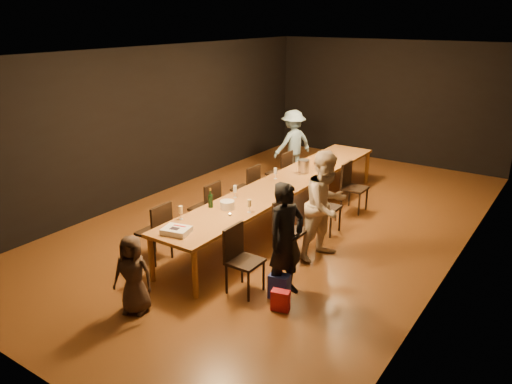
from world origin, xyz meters
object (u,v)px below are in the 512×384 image
Objects in this scene: chair_left_2 at (245,188)px; champagne_bottle at (210,198)px; chair_right_3 at (355,188)px; chair_left_3 at (279,173)px; woman_tan at (326,206)px; table at (284,185)px; chair_left_0 at (154,231)px; plate_stack at (227,205)px; chair_right_1 at (291,230)px; child at (133,275)px; man_blue at (293,143)px; birthday_cake at (176,231)px; chair_right_0 at (245,261)px; chair_left_1 at (204,207)px; chair_right_2 at (326,207)px; woman_birthday at (286,240)px; ice_bucket at (304,166)px.

champagne_bottle reaches higher than chair_left_2.
chair_right_3 is 1.00× the size of chair_left_3.
table is at bearing 71.46° from woman_tan.
chair_left_0 is at bearing 142.20° from woman_tan.
chair_left_3 is 4.17× the size of plate_stack.
woman_tan reaches higher than chair_right_1.
man_blue is at bearing 78.60° from child.
birthday_cake is at bearing -90.83° from plate_stack.
man_blue is at bearing 102.98° from champagne_bottle.
champagne_bottle is at bearing 35.23° from man_blue.
birthday_cake is at bearing -163.95° from chair_left_2.
chair_left_1 is (-1.70, 1.20, 0.00)m from chair_right_0.
table is 1.52m from woman_tan.
chair_left_2 is (-1.70, 0.00, 0.00)m from chair_right_2.
chair_right_3 is at bearing 54.69° from table.
man_blue is (-2.11, 4.87, 0.30)m from chair_right_0.
chair_right_0 is 1.00× the size of chair_right_1.
chair_right_2 is at bearing 180.00° from chair_right_1.
chair_left_1 is at bearing -125.31° from table.
plate_stack is (0.80, -2.79, 0.35)m from chair_left_3.
chair_left_0 and chair_left_1 have the same top height.
chair_right_0 is at bearing 5.63° from birthday_cake.
chair_left_3 is 2.96m from woman_tan.
table is 6.45× the size of chair_right_3.
chair_left_0 is (-1.70, -3.60, 0.00)m from chair_right_3.
table is 1.73m from champagne_bottle.
chair_left_3 is (0.00, 3.60, 0.00)m from chair_left_0.
woman_tan reaches higher than chair_right_0.
chair_right_1 is 4.17× the size of plate_stack.
woman_birthday is at bearing 51.52° from man_blue.
table is at bearing 49.26° from man_blue.
woman_birthday reaches higher than chair_right_1.
woman_tan reaches higher than plate_stack.
birthday_cake is at bearing 35.18° from man_blue.
man_blue is 6.17m from child.
chair_right_3 is at bearing 72.09° from plate_stack.
chair_right_1 is 1.20m from chair_right_2.
chair_right_3 is 3.94× the size of ice_bucket.
child reaches higher than table.
woman_tan reaches higher than chair_left_2.
chair_left_0 is at bearing -180.00° from chair_left_3.
chair_right_0 is at bearing -74.63° from ice_bucket.
chair_right_2 is at bearing 55.81° from champagne_bottle.
woman_birthday is (0.47, -0.94, 0.32)m from chair_right_1.
chair_left_1 is (-1.70, 0.00, 0.00)m from chair_right_1.
chair_left_3 is at bearing -144.69° from chair_right_1.
birthday_cake is at bearing 128.51° from woman_birthday.
chair_right_3 is 4.17× the size of plate_stack.
child reaches higher than plate_stack.
woman_tan is at bearing -112.15° from chair_left_2.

